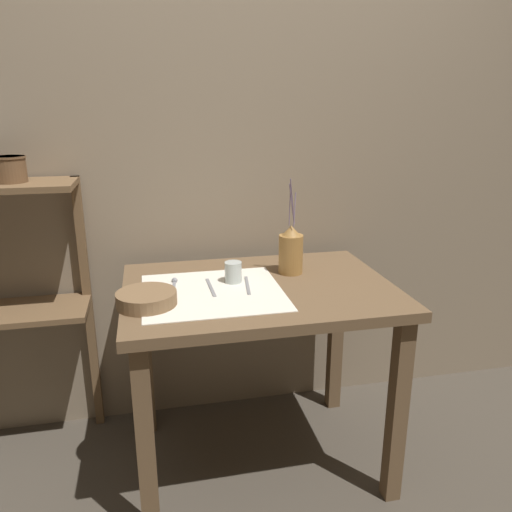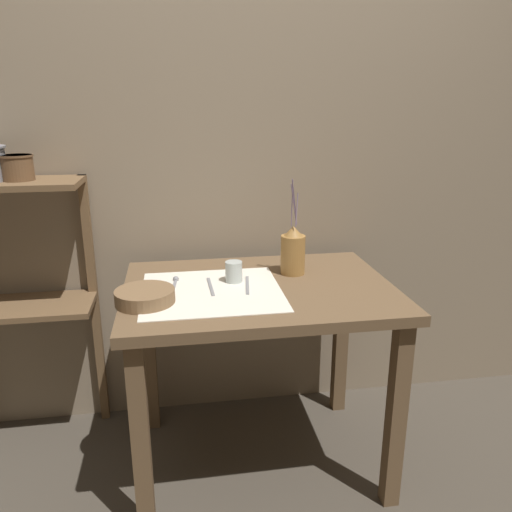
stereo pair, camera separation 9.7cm
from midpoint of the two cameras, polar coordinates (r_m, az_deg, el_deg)
The scene contains 12 objects.
ground_plane at distance 2.33m, azimuth -0.99°, elevation -22.14°, with size 12.00×12.00×0.00m, color #473F35.
stone_wall_back at distance 2.30m, azimuth -3.57°, elevation 10.25°, with size 7.00×0.06×2.40m.
wooden_table at distance 1.97m, azimuth -1.09°, elevation -6.78°, with size 1.03×0.75×0.80m.
wooden_shelf_unit at distance 2.28m, azimuth -27.33°, elevation -1.45°, with size 0.58×0.29×1.18m.
linen_cloth at distance 1.87m, azimuth -6.45°, elevation -4.13°, with size 0.52×0.48×0.00m.
pitcher_with_flowers at distance 2.04m, azimuth 2.65°, elevation 0.56°, with size 0.10×0.10×0.39m.
wooden_bowl at distance 1.78m, azimuth -13.93°, elevation -4.78°, with size 0.21×0.21×0.05m.
glass_tumbler_near at distance 1.95m, azimuth -4.05°, elevation -1.86°, with size 0.07×0.07×0.08m.
spoon_inner at distance 1.95m, azimuth -10.74°, elevation -3.21°, with size 0.04×0.20×0.02m.
fork_inner at distance 1.91m, azimuth -6.64°, elevation -3.59°, with size 0.02×0.19×0.00m.
knife_center at distance 1.92m, azimuth -2.45°, elevation -3.31°, with size 0.04×0.19×0.00m.
metal_pot_small at distance 2.15m, azimuth -27.54°, elevation 8.87°, with size 0.13×0.13×0.10m.
Camera 1 is at (-0.40, -1.76, 1.47)m, focal length 35.00 mm.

